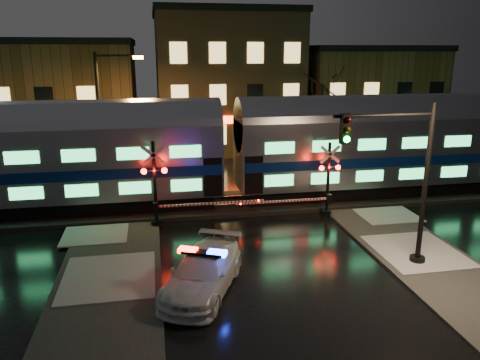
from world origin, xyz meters
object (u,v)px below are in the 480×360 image
Objects in this scene: crossing_signal_right at (322,187)px; streetlight at (105,114)px; police_car at (203,272)px; traffic_light at (402,183)px; crossing_signal_left at (162,192)px.

streetlight is (-11.41, 6.70, 3.25)m from crossing_signal_right.
crossing_signal_right is (7.03, 6.82, 0.91)m from police_car.
crossing_signal_left is at bearing 150.41° from traffic_light.
crossing_signal_left is (-1.25, 6.82, 1.06)m from police_car.
police_car is at bearing -171.26° from traffic_light.
streetlight is at bearing 138.27° from traffic_light.
traffic_light is 0.79× the size of streetlight.
police_car is 0.97× the size of crossing_signal_right.
streetlight is at bearing 131.81° from police_car.
traffic_light is 17.92m from streetlight.
traffic_light is (7.93, 0.55, 2.81)m from police_car.
crossing_signal_right is 0.92× the size of crossing_signal_left.
crossing_signal_right is at bearing -0.05° from crossing_signal_left.
streetlight is at bearing 149.59° from crossing_signal_right.
police_car is 9.83m from crossing_signal_right.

